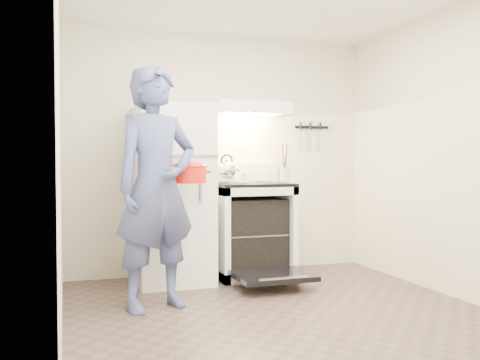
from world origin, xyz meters
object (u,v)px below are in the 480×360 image
object	(u,v)px
tea_kettle	(227,169)
person	(156,188)
stove_body	(252,231)
refrigerator	(173,195)
dutch_oven	(189,175)

from	to	relation	value
tea_kettle	person	world-z (taller)	person
stove_body	tea_kettle	bearing A→B (deg)	165.65
refrigerator	tea_kettle	size ratio (longest dim) A/B	5.85
refrigerator	stove_body	xyz separation A→B (m)	(0.81, 0.02, -0.39)
dutch_oven	person	bearing A→B (deg)	-146.28
dutch_oven	stove_body	bearing A→B (deg)	40.50
person	dutch_oven	distance (m)	0.38
stove_body	person	world-z (taller)	person
refrigerator	person	distance (m)	0.93
stove_body	person	distance (m)	1.52
refrigerator	dutch_oven	distance (m)	0.70
refrigerator	person	xyz separation A→B (m)	(-0.31, -0.87, 0.11)
person	tea_kettle	bearing A→B (deg)	27.18
refrigerator	dutch_oven	xyz separation A→B (m)	(0.00, -0.67, 0.21)
tea_kettle	person	bearing A→B (deg)	-132.27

